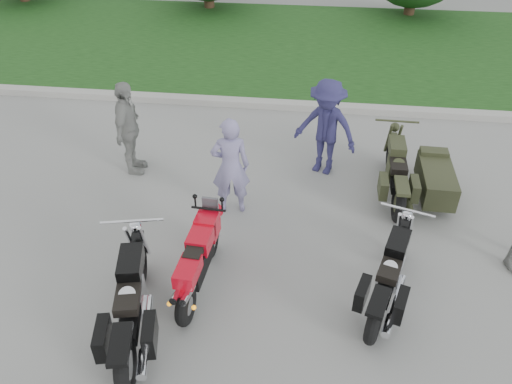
# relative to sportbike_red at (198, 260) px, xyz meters

# --- Properties ---
(ground) EXTENTS (80.00, 80.00, 0.00)m
(ground) POSITION_rel_sportbike_red_xyz_m (0.46, -0.21, -0.51)
(ground) COLOR gray
(ground) RESTS_ON ground
(curb) EXTENTS (60.00, 0.30, 0.15)m
(curb) POSITION_rel_sportbike_red_xyz_m (0.46, 5.79, -0.43)
(curb) COLOR #A6A49C
(curb) RESTS_ON ground
(grass_strip) EXTENTS (60.00, 8.00, 0.14)m
(grass_strip) POSITION_rel_sportbike_red_xyz_m (0.46, 9.94, -0.44)
(grass_strip) COLOR #2A6121
(grass_strip) RESTS_ON ground
(sportbike_red) EXTENTS (0.37, 1.82, 0.87)m
(sportbike_red) POSITION_rel_sportbike_red_xyz_m (0.00, 0.00, 0.00)
(sportbike_red) COLOR black
(sportbike_red) RESTS_ON ground
(cruiser_left) EXTENTS (0.74, 2.34, 0.91)m
(cruiser_left) POSITION_rel_sportbike_red_xyz_m (-0.64, -0.86, -0.04)
(cruiser_left) COLOR black
(cruiser_left) RESTS_ON ground
(cruiser_right) EXTENTS (0.78, 2.08, 0.82)m
(cruiser_right) POSITION_rel_sportbike_red_xyz_m (2.55, 0.06, -0.09)
(cruiser_right) COLOR black
(cruiser_right) RESTS_ON ground
(cruiser_sidecar) EXTENTS (1.12, 2.22, 0.85)m
(cruiser_sidecar) POSITION_rel_sportbike_red_xyz_m (3.29, 2.57, -0.11)
(cruiser_sidecar) COLOR black
(cruiser_sidecar) RESTS_ON ground
(person_stripe) EXTENTS (0.69, 0.52, 1.71)m
(person_stripe) POSITION_rel_sportbike_red_xyz_m (0.15, 1.83, 0.35)
(person_stripe) COLOR #867FAC
(person_stripe) RESTS_ON ground
(person_denim) EXTENTS (1.34, 1.06, 1.82)m
(person_denim) POSITION_rel_sportbike_red_xyz_m (1.65, 3.22, 0.40)
(person_denim) COLOR navy
(person_denim) RESTS_ON ground
(person_back) EXTENTS (0.47, 1.05, 1.77)m
(person_back) POSITION_rel_sportbike_red_xyz_m (-1.86, 2.79, 0.38)
(person_back) COLOR gray
(person_back) RESTS_ON ground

